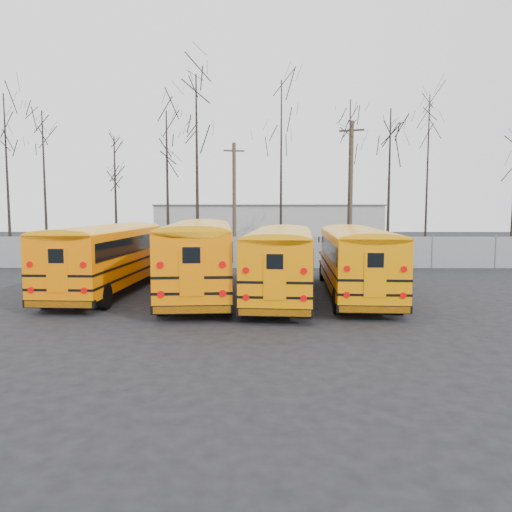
{
  "coord_description": "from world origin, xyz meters",
  "views": [
    {
      "loc": [
        1.08,
        -19.43,
        3.81
      ],
      "look_at": [
        0.92,
        3.4,
        1.6
      ],
      "focal_mm": 35.0,
      "sensor_mm": 36.0,
      "label": 1
    }
  ],
  "objects_px": {
    "bus_d": "(356,256)",
    "bus_b": "(199,252)",
    "bus_a": "(107,253)",
    "bus_c": "(281,257)",
    "utility_pole_left": "(234,201)",
    "utility_pole_right": "(351,190)"
  },
  "relations": [
    {
      "from": "bus_c",
      "to": "bus_d",
      "type": "relative_size",
      "value": 1.01
    },
    {
      "from": "bus_d",
      "to": "utility_pole_left",
      "type": "bearing_deg",
      "value": 115.34
    },
    {
      "from": "bus_c",
      "to": "bus_d",
      "type": "distance_m",
      "value": 3.26
    },
    {
      "from": "bus_a",
      "to": "bus_b",
      "type": "relative_size",
      "value": 0.94
    },
    {
      "from": "bus_a",
      "to": "bus_d",
      "type": "height_order",
      "value": "bus_a"
    },
    {
      "from": "bus_c",
      "to": "utility_pole_right",
      "type": "relative_size",
      "value": 1.12
    },
    {
      "from": "bus_c",
      "to": "utility_pole_left",
      "type": "xyz_separation_m",
      "value": [
        -2.71,
        15.3,
        2.54
      ]
    },
    {
      "from": "bus_b",
      "to": "utility_pole_left",
      "type": "relative_size",
      "value": 1.42
    },
    {
      "from": "bus_c",
      "to": "bus_b",
      "type": "bearing_deg",
      "value": 173.9
    },
    {
      "from": "bus_b",
      "to": "bus_d",
      "type": "distance_m",
      "value": 6.72
    },
    {
      "from": "utility_pole_right",
      "to": "bus_a",
      "type": "bearing_deg",
      "value": -114.99
    },
    {
      "from": "bus_b",
      "to": "bus_d",
      "type": "height_order",
      "value": "bus_b"
    },
    {
      "from": "bus_d",
      "to": "bus_b",
      "type": "bearing_deg",
      "value": -177.9
    },
    {
      "from": "utility_pole_left",
      "to": "bus_a",
      "type": "bearing_deg",
      "value": -124.65
    },
    {
      "from": "bus_d",
      "to": "utility_pole_left",
      "type": "relative_size",
      "value": 1.3
    },
    {
      "from": "bus_c",
      "to": "utility_pole_right",
      "type": "height_order",
      "value": "utility_pole_right"
    },
    {
      "from": "bus_d",
      "to": "bus_c",
      "type": "bearing_deg",
      "value": -167.49
    },
    {
      "from": "utility_pole_left",
      "to": "bus_c",
      "type": "bearing_deg",
      "value": -95.0
    },
    {
      "from": "bus_c",
      "to": "utility_pole_left",
      "type": "height_order",
      "value": "utility_pole_left"
    },
    {
      "from": "bus_d",
      "to": "utility_pole_right",
      "type": "xyz_separation_m",
      "value": [
        2.3,
        14.26,
        3.28
      ]
    },
    {
      "from": "bus_b",
      "to": "bus_a",
      "type": "bearing_deg",
      "value": 165.85
    },
    {
      "from": "utility_pole_left",
      "to": "bus_d",
      "type": "bearing_deg",
      "value": -83.18
    }
  ]
}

